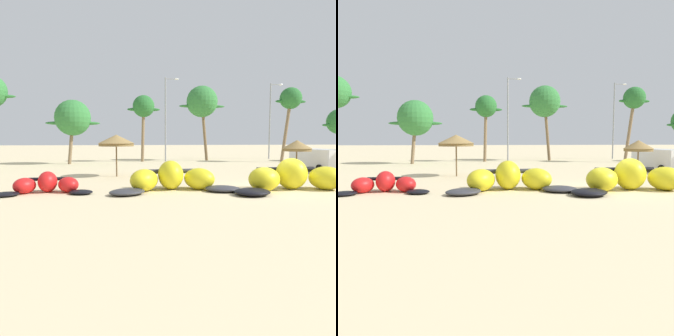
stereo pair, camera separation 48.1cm
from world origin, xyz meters
The scene contains 13 objects.
ground_plane centered at (0.00, 0.00, 0.00)m, with size 260.00×260.00×0.00m, color beige.
kite_far_left centered at (-11.85, 0.13, 0.40)m, with size 4.79×2.31×1.05m.
kite_left centered at (-5.55, 0.19, 0.58)m, with size 6.94×3.45×1.53m.
kite_left_of_center centered at (0.84, -0.65, 0.63)m, with size 7.87×3.53×1.66m.
beach_umbrella_near_van centered at (-8.63, 6.74, 2.57)m, with size 2.61×2.61×2.99m.
beach_umbrella_middle centered at (5.07, 6.79, 2.17)m, with size 2.22×2.22×2.59m.
parked_van centered at (7.98, 8.68, 1.09)m, with size 2.67×5.25×1.84m.
palm_left centered at (-13.59, 18.84, 4.89)m, with size 5.69×3.80×6.84m.
palm_left_of_gap centered at (-5.92, 21.65, 6.37)m, with size 3.86×2.57×7.83m.
palm_center_left centered at (1.39, 22.79, 7.25)m, with size 5.79×3.86×9.25m.
palm_center_right centered at (10.84, 18.75, 7.14)m, with size 3.70×2.47×8.59m.
lamppost_west centered at (-3.19, 21.68, 5.50)m, with size 1.70×0.24×9.93m.
lamppost_west_center centered at (11.43, 24.92, 5.60)m, with size 1.75×0.24×10.12m.
Camera 1 is at (-7.84, -16.01, 2.66)m, focal length 33.74 mm.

